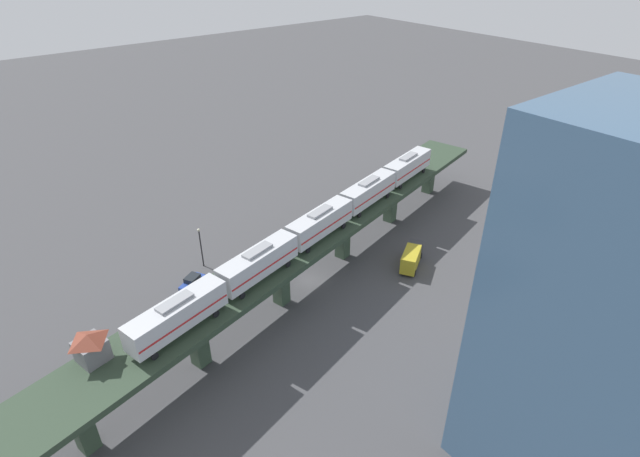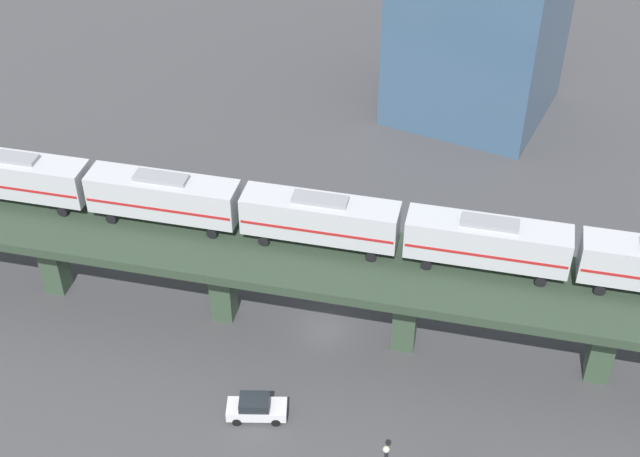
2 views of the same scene
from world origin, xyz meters
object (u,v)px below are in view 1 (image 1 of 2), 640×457
Objects in this scene: street_car_blue at (192,282)px; office_tower at (605,324)px; delivery_truck at (412,257)px; street_lamp at (201,244)px; signal_hut at (90,346)px; subway_train at (320,222)px; street_car_white at (275,246)px.

office_tower is at bearing -162.06° from street_car_blue.
delivery_truck is 1.06× the size of street_lamp.
office_tower reaches higher than signal_hut.
office_tower reaches higher than subway_train.
street_car_white is at bearing 0.59° from office_tower.
street_car_white is 0.65× the size of delivery_truck.
street_lamp is (3.97, -3.81, 3.17)m from street_car_blue.
subway_train reaches higher than signal_hut.
street_lamp reaches higher than delivery_truck.
street_car_blue is 0.64× the size of delivery_truck.
subway_train reaches higher than street_car_white.
street_car_blue is at bearing 136.16° from street_lamp.
delivery_truck reaches higher than street_car_white.
delivery_truck is at bearing -140.12° from street_car_white.
delivery_truck is at bearing -23.28° from office_tower.
street_lamp is at bearing 12.82° from office_tower.
subway_train is at bearing -124.51° from street_car_blue.
signal_hut is 0.82× the size of street_car_blue.
street_car_white is (0.53, -15.37, 0.00)m from street_car_blue.
subway_train is 12.92× the size of street_car_white.
subway_train is at bearing 67.29° from delivery_truck.
subway_train is at bearing -177.71° from street_car_white.
office_tower reaches higher than delivery_truck.
signal_hut reaches higher than street_lamp.
office_tower reaches higher than street_lamp.
street_car_blue is 54.29m from office_tower.
office_tower is at bearing -167.18° from street_lamp.
signal_hut reaches higher than street_car_white.
signal_hut is (-4.13, 33.25, -0.74)m from subway_train.
subway_train is 20.14m from street_lamp.
subway_train reaches higher than street_car_blue.
signal_hut is 0.82× the size of street_car_white.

